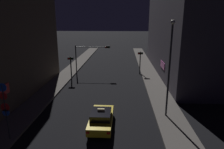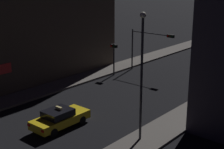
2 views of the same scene
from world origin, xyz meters
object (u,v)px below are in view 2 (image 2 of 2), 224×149
taxi (60,118)px  traffic_light_left_kerb (114,53)px  street_lamp_near_block (142,68)px  traffic_light_right_kerb (219,59)px  traffic_light_overhead (149,42)px

taxi → traffic_light_left_kerb: bearing=114.0°
taxi → street_lamp_near_block: (5.65, 2.03, 4.35)m
street_lamp_near_block → traffic_light_right_kerb: bearing=94.7°
traffic_light_overhead → traffic_light_left_kerb: size_ratio=1.57×
taxi → street_lamp_near_block: street_lamp_near_block is taller
traffic_light_overhead → street_lamp_near_block: 16.81m
traffic_light_left_kerb → street_lamp_near_block: (11.35, -10.75, 2.56)m
street_lamp_near_block → traffic_light_overhead: bearing=122.9°
taxi → traffic_light_right_kerb: (4.43, 16.91, 1.88)m
traffic_light_left_kerb → traffic_light_overhead: bearing=55.6°
traffic_light_left_kerb → street_lamp_near_block: size_ratio=0.42×
taxi → street_lamp_near_block: bearing=19.7°
street_lamp_near_block → traffic_light_left_kerb: bearing=136.6°
traffic_light_right_kerb → traffic_light_left_kerb: bearing=-157.8°
traffic_light_left_kerb → traffic_light_right_kerb: bearing=22.2°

